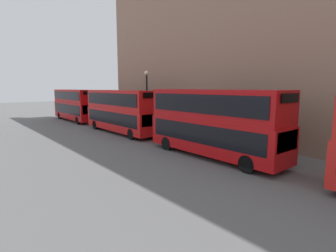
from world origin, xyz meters
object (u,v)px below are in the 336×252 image
(bus_second_in_queue, at_px, (213,120))
(bus_trailing, at_px, (76,104))
(pedestrian, at_px, (118,118))
(bus_third_in_queue, at_px, (121,110))

(bus_second_in_queue, height_order, bus_trailing, bus_second_in_queue)
(bus_second_in_queue, distance_m, pedestrian, 18.12)
(bus_third_in_queue, relative_size, pedestrian, 6.41)
(pedestrian, bearing_deg, bus_third_in_queue, -116.10)
(bus_third_in_queue, distance_m, pedestrian, 6.46)
(bus_third_in_queue, relative_size, bus_trailing, 1.04)
(bus_third_in_queue, bearing_deg, bus_trailing, 90.00)
(bus_third_in_queue, bearing_deg, pedestrian, 63.90)
(bus_second_in_queue, relative_size, bus_trailing, 0.97)
(bus_second_in_queue, xyz_separation_m, pedestrian, (2.75, 17.83, -1.69))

